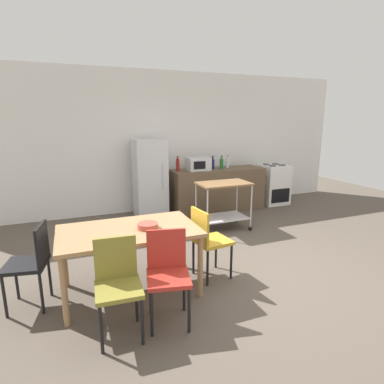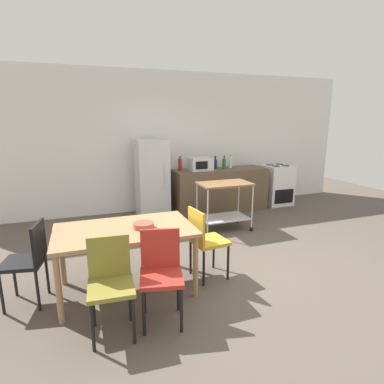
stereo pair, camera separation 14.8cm
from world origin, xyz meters
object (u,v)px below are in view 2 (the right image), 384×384
Objects in this scene: chair_black at (29,258)px; bottle_sesame_oil at (224,163)px; refrigerator at (152,178)px; bottle_soy_sauce at (180,165)px; chair_red at (161,270)px; bottle_vinegar at (231,163)px; chair_mustard at (205,238)px; fruit_bowl at (144,225)px; stove_oven at (277,185)px; bottle_soda at (215,164)px; chair_olive at (110,280)px; microwave at (200,164)px; kitchen_cart at (224,198)px; dining_table at (125,235)px.

bottle_sesame_oil is (3.44, 2.50, 0.50)m from chair_black.
refrigerator is 0.63m from bottle_soy_sauce.
chair_red is 3.31× the size of bottle_vinegar.
chair_black is at bearing -144.01° from bottle_sesame_oil.
chair_mustard is at bearing -101.78° from bottle_soy_sauce.
chair_red is 3.89× the size of fruit_bowl.
refrigerator is (-2.90, 0.08, 0.32)m from stove_oven.
bottle_soda reaches higher than stove_oven.
microwave is (2.15, 3.25, 0.51)m from chair_olive.
refrigerator is at bearing 179.64° from bottle_soda.
bottle_vinegar is (3.63, 2.58, 0.50)m from chair_black.
chair_mustard is at bearing 53.35° from chair_red.
refrigerator reaches higher than chair_olive.
bottle_sesame_oil is (0.54, 0.01, -0.01)m from microwave.
chair_olive is 3.80m from bottle_soy_sauce.
microwave is at bearing -164.28° from bottle_soda.
microwave reaches higher than fruit_bowl.
chair_red reaches higher than kitchen_cart.
dining_table is 5.02× the size of bottle_soy_sauce.
bottle_vinegar is at bearing 66.46° from chair_red.
bottle_sesame_oil is (1.53, -0.11, 0.24)m from refrigerator.
bottle_sesame_oil is at bearing 49.57° from fruit_bowl.
refrigerator is 1.60m from kitchen_cart.
stove_oven is (2.89, 2.66, -0.07)m from chair_mustard.
chair_red is at bearing -117.46° from microwave.
chair_black is at bearing 172.73° from fruit_bowl.
refrigerator is 1.56m from bottle_sesame_oil.
chair_olive is 1.00× the size of chair_mustard.
refrigerator reaches higher than microwave.
chair_red is 2.98× the size of bottle_soy_sauce.
fruit_bowl is at bearing -123.00° from microwave.
stove_oven reaches higher than chair_black.
kitchen_cart is 1.21m from microwave.
microwave is (0.98, 2.62, 0.51)m from chair_mustard.
microwave reaches higher than dining_table.
dining_table is at bearing 162.68° from fruit_bowl.
dining_table is 3.78m from bottle_vinegar.
kitchen_cart is (2.91, 1.37, 0.05)m from chair_black.
bottle_soy_sauce is at bearing -18.92° from chair_mustard.
stove_oven is (3.83, 2.62, -0.22)m from dining_table.
chair_olive is at bearing -164.66° from chair_red.
chair_olive is 4.25m from bottle_sesame_oil.
chair_red is (0.24, -0.64, -0.15)m from dining_table.
chair_olive is at bearing -135.43° from kitchen_cart.
chair_mustard is 1.00× the size of chair_red.
fruit_bowl is at bearing -115.52° from bottle_soy_sauce.
chair_mustard is at bearing 31.91° from chair_olive.
chair_mustard is 3.07m from bottle_sesame_oil.
chair_black reaches higher than fruit_bowl.
dining_table is at bearing -134.78° from bottle_vinegar.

